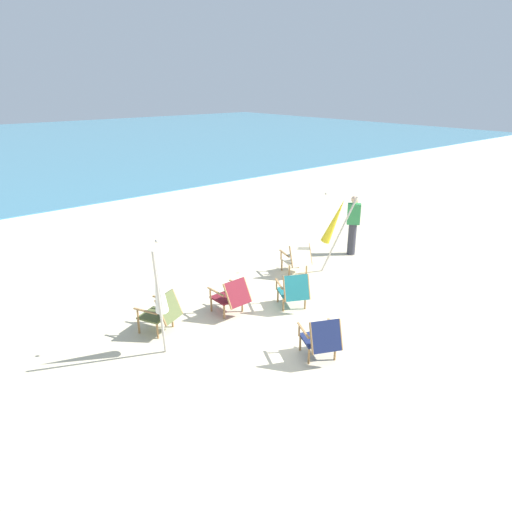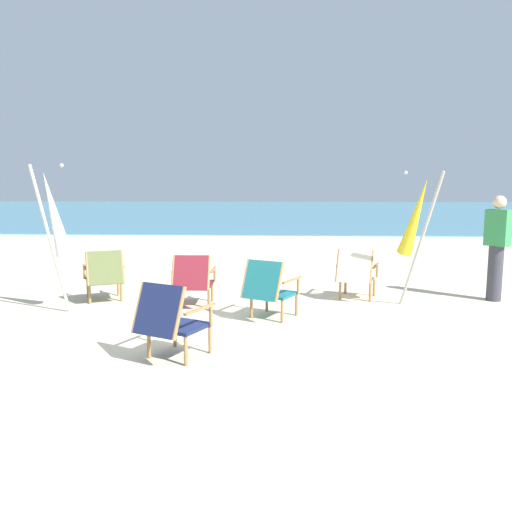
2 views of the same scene
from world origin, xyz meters
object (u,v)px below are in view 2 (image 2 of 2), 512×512
at_px(beach_chair_mid_center, 356,273).
at_px(beach_chair_back_right, 105,274).
at_px(beach_chair_far_center, 170,319).
at_px(umbrella_furled_yellow, 416,219).
at_px(person_near_chairs, 497,247).
at_px(beach_chair_back_left, 269,288).
at_px(beach_chair_front_left, 193,279).
at_px(umbrella_furled_white, 54,216).

relative_size(beach_chair_mid_center, beach_chair_back_right, 0.95).
xyz_separation_m(beach_chair_far_center, umbrella_furled_yellow, (3.05, 2.42, 0.88)).
xyz_separation_m(beach_chair_far_center, person_near_chairs, (4.44, 2.93, 0.41)).
relative_size(beach_chair_back_left, beach_chair_front_left, 1.12).
distance_m(beach_chair_back_left, umbrella_furled_yellow, 2.40).
bearing_deg(beach_chair_back_left, person_near_chairs, 20.47).
bearing_deg(umbrella_furled_yellow, beach_chair_back_left, -159.55).
distance_m(beach_chair_far_center, umbrella_furled_yellow, 3.99).
relative_size(beach_chair_front_left, beach_chair_far_center, 0.90).
xyz_separation_m(beach_chair_back_right, umbrella_furled_yellow, (4.64, -0.13, 0.88)).
height_order(beach_chair_mid_center, umbrella_furled_yellow, umbrella_furled_yellow).
bearing_deg(umbrella_furled_yellow, person_near_chairs, 20.51).
bearing_deg(beach_chair_front_left, beach_chair_far_center, -85.83).
bearing_deg(umbrella_furled_yellow, beach_chair_mid_center, 148.52).
distance_m(beach_chair_mid_center, beach_chair_back_right, 3.90).
xyz_separation_m(beach_chair_back_left, umbrella_furled_white, (-2.94, 0.16, 0.93)).
xyz_separation_m(beach_chair_back_left, person_near_chairs, (3.48, 1.30, 0.41)).
bearing_deg(beach_chair_back_right, beach_chair_far_center, -58.09).
relative_size(beach_chair_mid_center, beach_chair_front_left, 1.06).
xyz_separation_m(beach_chair_front_left, person_near_chairs, (4.60, 0.67, 0.41)).
bearing_deg(beach_chair_far_center, beach_chair_back_right, 121.91).
xyz_separation_m(beach_chair_mid_center, umbrella_furled_yellow, (0.76, -0.46, 0.88)).
bearing_deg(beach_chair_front_left, beach_chair_back_left, -29.30).
relative_size(beach_chair_back_left, beach_chair_far_center, 1.01).
height_order(beach_chair_back_left, beach_chair_back_right, beach_chair_back_left).
height_order(beach_chair_back_right, beach_chair_front_left, beach_chair_back_right).
distance_m(beach_chair_mid_center, umbrella_furled_yellow, 1.25).
xyz_separation_m(beach_chair_mid_center, person_near_chairs, (2.14, 0.06, 0.41)).
relative_size(beach_chair_front_left, umbrella_furled_yellow, 0.39).
bearing_deg(beach_chair_far_center, beach_chair_mid_center, 51.44).
bearing_deg(person_near_chairs, umbrella_furled_yellow, -159.49).
bearing_deg(beach_chair_far_center, umbrella_furled_yellow, 38.37).
bearing_deg(beach_chair_back_right, beach_chair_mid_center, 4.86).
xyz_separation_m(beach_chair_front_left, umbrella_furled_yellow, (3.22, 0.15, 0.88)).
bearing_deg(beach_chair_back_right, beach_chair_front_left, -11.24).
xyz_separation_m(umbrella_furled_white, umbrella_furled_yellow, (5.03, 0.62, -0.06)).
xyz_separation_m(beach_chair_back_right, beach_chair_front_left, (1.42, -0.28, -0.00)).
relative_size(beach_chair_back_right, person_near_chairs, 0.54).
relative_size(beach_chair_back_left, beach_chair_mid_center, 1.05).
bearing_deg(beach_chair_back_right, beach_chair_back_left, -19.73).
xyz_separation_m(beach_chair_mid_center, beach_chair_far_center, (-2.29, -2.88, 0.00)).
xyz_separation_m(beach_chair_front_left, umbrella_furled_white, (-1.81, -0.47, 0.94)).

